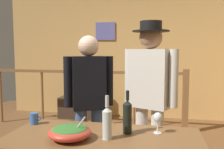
# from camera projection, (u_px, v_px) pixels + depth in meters

# --- Properties ---
(back_wall) EXTENTS (5.66, 0.10, 2.70)m
(back_wall) POSITION_uv_depth(u_px,v_px,m) (136.00, 54.00, 5.32)
(back_wall) COLOR tan
(back_wall) RESTS_ON ground_plane
(framed_picture) EXTENTS (0.42, 0.03, 0.37)m
(framed_picture) POSITION_uv_depth(u_px,v_px,m) (105.00, 31.00, 5.34)
(framed_picture) COLOR #5D5FA8
(stair_railing) EXTENTS (3.61, 0.10, 1.11)m
(stair_railing) POSITION_uv_depth(u_px,v_px,m) (118.00, 90.00, 4.48)
(stair_railing) COLOR brown
(stair_railing) RESTS_ON ground_plane
(tv_console) EXTENTS (0.90, 0.40, 0.44)m
(tv_console) POSITION_uv_depth(u_px,v_px,m) (81.00, 107.00, 5.31)
(tv_console) COLOR #38281E
(tv_console) RESTS_ON ground_plane
(flat_screen_tv) EXTENTS (0.56, 0.12, 0.41)m
(flat_screen_tv) POSITION_uv_depth(u_px,v_px,m) (80.00, 86.00, 5.23)
(flat_screen_tv) COLOR black
(flat_screen_tv) RESTS_ON tv_console
(serving_table) EXTENTS (1.52, 0.72, 0.78)m
(serving_table) POSITION_uv_depth(u_px,v_px,m) (103.00, 146.00, 1.94)
(serving_table) COLOR brown
(serving_table) RESTS_ON ground_plane
(salad_bowl) EXTENTS (0.32, 0.32, 0.18)m
(salad_bowl) POSITION_uv_depth(u_px,v_px,m) (70.00, 132.00, 1.87)
(salad_bowl) COLOR #CC3D2D
(salad_bowl) RESTS_ON serving_table
(wine_glass) EXTENTS (0.07, 0.07, 0.17)m
(wine_glass) POSITION_uv_depth(u_px,v_px,m) (158.00, 118.00, 2.00)
(wine_glass) COLOR silver
(wine_glass) RESTS_ON serving_table
(wine_bottle_clear) EXTENTS (0.07, 0.07, 0.33)m
(wine_bottle_clear) POSITION_uv_depth(u_px,v_px,m) (107.00, 122.00, 1.87)
(wine_bottle_clear) COLOR silver
(wine_bottle_clear) RESTS_ON serving_table
(wine_bottle_dark) EXTENTS (0.07, 0.07, 0.35)m
(wine_bottle_dark) POSITION_uv_depth(u_px,v_px,m) (127.00, 116.00, 2.00)
(wine_bottle_dark) COLOR black
(wine_bottle_dark) RESTS_ON serving_table
(mug_blue) EXTENTS (0.11, 0.07, 0.10)m
(mug_blue) POSITION_uv_depth(u_px,v_px,m) (34.00, 118.00, 2.25)
(mug_blue) COLOR #3866B2
(mug_blue) RESTS_ON serving_table
(person_standing_left) EXTENTS (0.50, 0.34, 1.60)m
(person_standing_left) POSITION_uv_depth(u_px,v_px,m) (89.00, 97.00, 2.72)
(person_standing_left) COLOR #3D5684
(person_standing_left) RESTS_ON ground_plane
(person_standing_right) EXTENTS (0.55, 0.38, 1.73)m
(person_standing_right) POSITION_uv_depth(u_px,v_px,m) (150.00, 89.00, 2.58)
(person_standing_right) COLOR beige
(person_standing_right) RESTS_ON ground_plane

